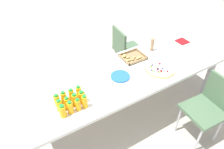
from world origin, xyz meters
The scene contains 21 objects.
ground_plane centered at (0.00, 0.00, 0.00)m, with size 12.00×12.00×0.00m, color #B2A899.
party_table centered at (0.00, 0.00, 0.66)m, with size 2.51×0.81×0.72m.
chair_far_right centered at (0.52, 0.73, 0.50)m, with size 0.43×0.43×0.83m.
chair_near_right centered at (0.65, -0.73, 0.50)m, with size 0.42×0.42×0.83m.
juice_bottle_0 centered at (-0.82, -0.23, 0.79)m, with size 0.06×0.06×0.14m.
juice_bottle_1 centered at (-0.74, -0.22, 0.79)m, with size 0.05×0.05×0.14m.
juice_bottle_2 centered at (-0.67, -0.22, 0.79)m, with size 0.05×0.05×0.14m.
juice_bottle_3 centered at (-0.60, -0.22, 0.79)m, with size 0.05×0.05×0.15m.
juice_bottle_4 centered at (-0.82, -0.15, 0.79)m, with size 0.06×0.06×0.14m.
juice_bottle_5 centered at (-0.75, -0.15, 0.79)m, with size 0.05×0.05×0.14m.
juice_bottle_6 centered at (-0.67, -0.15, 0.79)m, with size 0.06×0.06×0.14m.
juice_bottle_7 centered at (-0.60, -0.15, 0.79)m, with size 0.06×0.06×0.14m.
juice_bottle_8 centered at (-0.82, -0.07, 0.79)m, with size 0.06×0.06×0.14m.
juice_bottle_9 centered at (-0.75, -0.07, 0.79)m, with size 0.05×0.05×0.14m.
juice_bottle_10 centered at (-0.67, -0.07, 0.79)m, with size 0.05×0.05×0.13m.
juice_bottle_11 centered at (-0.59, -0.07, 0.79)m, with size 0.05×0.05×0.14m.
fruit_pizza centered at (0.39, -0.15, 0.74)m, with size 0.35×0.35×0.05m.
snack_tray centered at (0.25, 0.21, 0.74)m, with size 0.29×0.25×0.04m.
plate_stack centered at (-0.08, -0.03, 0.73)m, with size 0.22×0.22×0.02m.
napkin_stack centered at (1.09, 0.17, 0.73)m, with size 0.15×0.15×0.01m, color red.
cardboard_tube centered at (0.57, 0.22, 0.81)m, with size 0.04×0.04×0.18m, color #9E7A56.
Camera 1 is at (-1.07, -1.50, 2.21)m, focal length 33.23 mm.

